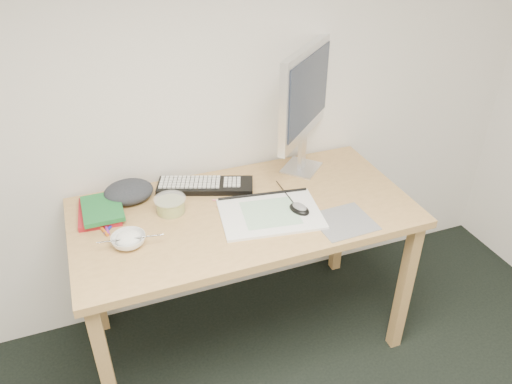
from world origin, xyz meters
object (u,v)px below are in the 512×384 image
Objects in this scene: monitor at (305,96)px; sketchpad at (270,214)px; desk at (244,225)px; rice_bowl at (129,241)px; keyboard at (205,186)px.

sketchpad is at bearing -175.89° from monitor.
desk is 10.92× the size of rice_bowl.
sketchpad is 3.15× the size of rice_bowl.
sketchpad is at bearing -41.48° from desk.
sketchpad is 0.96× the size of keyboard.
sketchpad is at bearing -36.95° from keyboard.
desk is 0.26m from keyboard.
keyboard reaches higher than desk.
monitor is (0.37, 0.23, 0.44)m from desk.
keyboard is (-0.19, 0.29, 0.01)m from sketchpad.
monitor is 4.51× the size of rice_bowl.
keyboard is 3.27× the size of rice_bowl.
rice_bowl reaches higher than desk.
keyboard is (-0.10, 0.22, 0.09)m from desk.
sketchpad is 0.55m from monitor.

